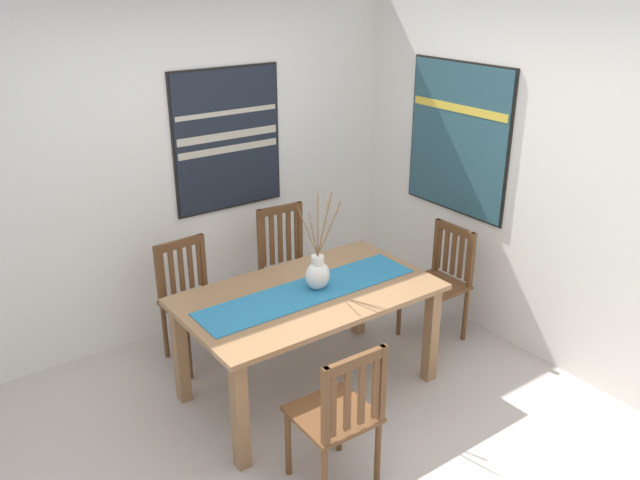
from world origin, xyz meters
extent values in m
cube|color=#B2A89E|center=(0.00, 0.00, -0.01)|extent=(6.40, 6.40, 0.03)
cube|color=silver|center=(0.00, 1.86, 1.35)|extent=(6.40, 0.12, 2.70)
cube|color=silver|center=(1.86, 0.00, 1.35)|extent=(0.12, 6.40, 2.70)
cube|color=#8E6642|center=(0.18, 0.48, 0.74)|extent=(1.67, 0.95, 0.03)
cube|color=#8E6642|center=(-0.58, 0.09, 0.36)|extent=(0.08, 0.08, 0.72)
cube|color=#8E6642|center=(0.93, 0.09, 0.36)|extent=(0.08, 0.08, 0.72)
cube|color=#8E6642|center=(-0.58, 0.88, 0.36)|extent=(0.08, 0.08, 0.72)
cube|color=#8E6642|center=(0.93, 0.88, 0.36)|extent=(0.08, 0.08, 0.72)
cube|color=#236B93|center=(0.18, 0.48, 0.76)|extent=(1.54, 0.36, 0.01)
ellipsoid|color=silver|center=(0.25, 0.48, 0.85)|extent=(0.17, 0.14, 0.19)
cylinder|color=silver|center=(0.25, 0.48, 0.96)|extent=(0.08, 0.08, 0.05)
cylinder|color=brown|center=(0.18, 0.50, 1.17)|extent=(0.14, 0.03, 0.36)
cylinder|color=brown|center=(0.25, 0.53, 1.12)|extent=(0.01, 0.10, 0.27)
cylinder|color=brown|center=(0.28, 0.45, 1.21)|extent=(0.08, 0.07, 0.45)
cylinder|color=brown|center=(0.27, 0.51, 1.19)|extent=(0.05, 0.07, 0.41)
cylinder|color=brown|center=(0.27, 0.38, 1.20)|extent=(0.04, 0.21, 0.43)
cube|color=brown|center=(1.35, 0.49, 0.45)|extent=(0.42, 0.42, 0.03)
cylinder|color=brown|center=(1.17, 0.30, 0.22)|extent=(0.04, 0.04, 0.44)
cylinder|color=brown|center=(1.17, 0.66, 0.22)|extent=(0.04, 0.04, 0.44)
cylinder|color=brown|center=(1.53, 0.31, 0.22)|extent=(0.04, 0.04, 0.44)
cylinder|color=brown|center=(1.53, 0.67, 0.22)|extent=(0.04, 0.04, 0.44)
cube|color=brown|center=(1.54, 0.31, 0.68)|extent=(0.04, 0.04, 0.44)
cube|color=brown|center=(1.54, 0.67, 0.68)|extent=(0.04, 0.04, 0.44)
cube|color=brown|center=(1.54, 0.49, 0.87)|extent=(0.03, 0.38, 0.06)
cube|color=brown|center=(1.54, 0.33, 0.67)|extent=(0.02, 0.04, 0.35)
cube|color=brown|center=(1.54, 0.41, 0.67)|extent=(0.02, 0.04, 0.35)
cube|color=brown|center=(1.54, 0.49, 0.67)|extent=(0.02, 0.04, 0.35)
cube|color=brown|center=(1.54, 0.56, 0.67)|extent=(0.02, 0.04, 0.35)
cube|color=brown|center=(1.54, 0.64, 0.67)|extent=(0.02, 0.04, 0.35)
cube|color=brown|center=(0.57, 1.27, 0.45)|extent=(0.45, 0.45, 0.03)
cylinder|color=brown|center=(0.73, 1.08, 0.22)|extent=(0.04, 0.04, 0.44)
cylinder|color=brown|center=(0.37, 1.11, 0.22)|extent=(0.04, 0.04, 0.44)
cylinder|color=brown|center=(0.76, 1.44, 0.22)|extent=(0.04, 0.04, 0.44)
cylinder|color=brown|center=(0.40, 1.46, 0.22)|extent=(0.04, 0.04, 0.44)
cube|color=brown|center=(0.76, 1.45, 0.72)|extent=(0.04, 0.04, 0.52)
cube|color=brown|center=(0.40, 1.47, 0.72)|extent=(0.04, 0.04, 0.52)
cube|color=brown|center=(0.58, 1.46, 0.95)|extent=(0.38, 0.06, 0.06)
cube|color=brown|center=(0.73, 1.45, 0.71)|extent=(0.04, 0.02, 0.43)
cube|color=brown|center=(0.66, 1.46, 0.71)|extent=(0.04, 0.02, 0.43)
cube|color=brown|center=(0.58, 1.46, 0.71)|extent=(0.04, 0.02, 0.43)
cube|color=brown|center=(0.51, 1.47, 0.71)|extent=(0.04, 0.02, 0.43)
cube|color=brown|center=(0.43, 1.47, 0.71)|extent=(0.04, 0.02, 0.43)
cube|color=brown|center=(-0.27, 1.27, 0.45)|extent=(0.44, 0.44, 0.03)
cylinder|color=brown|center=(-0.08, 1.10, 0.22)|extent=(0.04, 0.04, 0.44)
cylinder|color=brown|center=(-0.44, 1.08, 0.22)|extent=(0.04, 0.04, 0.44)
cylinder|color=brown|center=(-0.10, 1.46, 0.22)|extent=(0.04, 0.04, 0.44)
cylinder|color=brown|center=(-0.46, 1.44, 0.22)|extent=(0.04, 0.04, 0.44)
cube|color=brown|center=(-0.10, 1.47, 0.68)|extent=(0.04, 0.04, 0.43)
cube|color=brown|center=(-0.46, 1.45, 0.68)|extent=(0.04, 0.04, 0.43)
cube|color=brown|center=(-0.28, 1.46, 0.87)|extent=(0.38, 0.05, 0.06)
cube|color=brown|center=(-0.13, 1.47, 0.67)|extent=(0.04, 0.02, 0.34)
cube|color=brown|center=(-0.20, 1.47, 0.67)|extent=(0.04, 0.02, 0.34)
cube|color=brown|center=(-0.28, 1.46, 0.67)|extent=(0.04, 0.02, 0.34)
cube|color=brown|center=(-0.35, 1.46, 0.67)|extent=(0.04, 0.02, 0.34)
cube|color=brown|center=(-0.43, 1.45, 0.67)|extent=(0.04, 0.02, 0.34)
cube|color=brown|center=(-0.22, -0.31, 0.45)|extent=(0.43, 0.43, 0.03)
cylinder|color=brown|center=(-0.39, -0.12, 0.22)|extent=(0.04, 0.04, 0.44)
cylinder|color=brown|center=(-0.03, -0.13, 0.22)|extent=(0.04, 0.04, 0.44)
cylinder|color=brown|center=(-0.04, -0.49, 0.22)|extent=(0.04, 0.04, 0.44)
cube|color=brown|center=(-0.40, -0.49, 0.69)|extent=(0.04, 0.04, 0.46)
cube|color=brown|center=(-0.04, -0.50, 0.69)|extent=(0.04, 0.04, 0.46)
cube|color=brown|center=(-0.22, -0.50, 0.89)|extent=(0.38, 0.04, 0.06)
cube|color=brown|center=(-0.36, -0.50, 0.68)|extent=(0.04, 0.02, 0.37)
cube|color=brown|center=(-0.27, -0.50, 0.68)|extent=(0.04, 0.02, 0.37)
cube|color=brown|center=(-0.18, -0.50, 0.68)|extent=(0.04, 0.02, 0.37)
cube|color=brown|center=(-0.09, -0.50, 0.68)|extent=(0.04, 0.02, 0.37)
cube|color=black|center=(0.33, 1.80, 1.48)|extent=(0.92, 0.04, 1.10)
cube|color=black|center=(0.33, 1.78, 1.48)|extent=(0.89, 0.01, 1.07)
cube|color=#B2A893|center=(0.33, 1.77, 1.69)|extent=(0.86, 0.00, 0.04)
cube|color=#B2A893|center=(0.33, 1.77, 1.52)|extent=(0.86, 0.00, 0.06)
cube|color=#B2A893|center=(0.33, 1.77, 1.41)|extent=(0.86, 0.00, 0.05)
cube|color=black|center=(1.80, 0.76, 1.49)|extent=(0.04, 1.00, 1.17)
cube|color=#284C56|center=(1.78, 0.76, 1.49)|extent=(0.01, 0.97, 1.14)
cube|color=gold|center=(1.77, 0.76, 1.72)|extent=(0.00, 0.94, 0.06)
camera|label=1|loc=(-1.98, -2.63, 2.70)|focal=36.51mm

